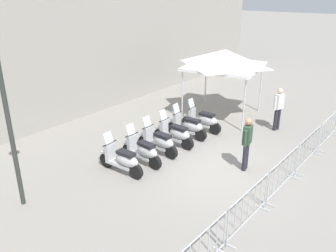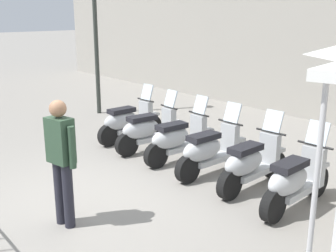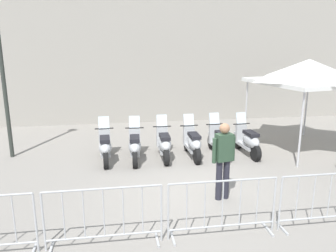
{
  "view_description": "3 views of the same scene",
  "coord_description": "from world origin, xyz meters",
  "px_view_note": "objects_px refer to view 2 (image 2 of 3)",
  "views": [
    {
      "loc": [
        -9.66,
        -2.99,
        5.63
      ],
      "look_at": [
        0.03,
        2.0,
        1.11
      ],
      "focal_mm": 38.19,
      "sensor_mm": 36.0,
      "label": 1
    },
    {
      "loc": [
        4.57,
        -3.66,
        2.76
      ],
      "look_at": [
        0.13,
        1.94,
        0.82
      ],
      "focal_mm": 43.77,
      "sensor_mm": 36.0,
      "label": 2
    },
    {
      "loc": [
        -3.2,
        -6.5,
        3.35
      ],
      "look_at": [
        0.0,
        1.89,
        1.13
      ],
      "focal_mm": 35.39,
      "sensor_mm": 36.0,
      "label": 3
    }
  ],
  "objects_px": {
    "motorcycle_4": "(251,163)",
    "motorcycle_0": "(128,122)",
    "motorcycle_2": "(178,139)",
    "motorcycle_5": "(295,181)",
    "motorcycle_3": "(210,151)",
    "street_lamp": "(94,3)",
    "officer_near_row_end": "(61,156)",
    "motorcycle_1": "(149,130)"
  },
  "relations": [
    {
      "from": "motorcycle_4",
      "to": "motorcycle_0",
      "type": "bearing_deg",
      "value": 168.48
    },
    {
      "from": "motorcycle_2",
      "to": "motorcycle_5",
      "type": "xyz_separation_m",
      "value": [
        2.54,
        -0.59,
        0.0
      ]
    },
    {
      "from": "motorcycle_3",
      "to": "motorcycle_0",
      "type": "bearing_deg",
      "value": 167.4
    },
    {
      "from": "street_lamp",
      "to": "officer_near_row_end",
      "type": "height_order",
      "value": "street_lamp"
    },
    {
      "from": "motorcycle_1",
      "to": "motorcycle_5",
      "type": "distance_m",
      "value": 3.48
    },
    {
      "from": "motorcycle_1",
      "to": "motorcycle_4",
      "type": "xyz_separation_m",
      "value": [
        2.57,
        -0.45,
        0.0
      ]
    },
    {
      "from": "motorcycle_3",
      "to": "street_lamp",
      "type": "height_order",
      "value": "street_lamp"
    },
    {
      "from": "motorcycle_3",
      "to": "motorcycle_4",
      "type": "bearing_deg",
      "value": -8.29
    },
    {
      "from": "motorcycle_3",
      "to": "motorcycle_5",
      "type": "height_order",
      "value": "same"
    },
    {
      "from": "motorcycle_0",
      "to": "motorcycle_4",
      "type": "height_order",
      "value": "same"
    },
    {
      "from": "street_lamp",
      "to": "motorcycle_1",
      "type": "bearing_deg",
      "value": -26.67
    },
    {
      "from": "motorcycle_0",
      "to": "motorcycle_1",
      "type": "bearing_deg",
      "value": -16.17
    },
    {
      "from": "motorcycle_4",
      "to": "motorcycle_2",
      "type": "bearing_deg",
      "value": 169.23
    },
    {
      "from": "motorcycle_3",
      "to": "motorcycle_5",
      "type": "xyz_separation_m",
      "value": [
        1.7,
        -0.39,
        0.0
      ]
    },
    {
      "from": "motorcycle_4",
      "to": "officer_near_row_end",
      "type": "xyz_separation_m",
      "value": [
        -1.42,
        -2.61,
        0.53
      ]
    },
    {
      "from": "motorcycle_2",
      "to": "motorcycle_4",
      "type": "relative_size",
      "value": 0.99
    },
    {
      "from": "motorcycle_1",
      "to": "motorcycle_4",
      "type": "bearing_deg",
      "value": -9.99
    },
    {
      "from": "motorcycle_0",
      "to": "officer_near_row_end",
      "type": "height_order",
      "value": "officer_near_row_end"
    },
    {
      "from": "motorcycle_5",
      "to": "motorcycle_3",
      "type": "bearing_deg",
      "value": 167.15
    },
    {
      "from": "officer_near_row_end",
      "to": "motorcycle_0",
      "type": "bearing_deg",
      "value": 121.01
    },
    {
      "from": "motorcycle_4",
      "to": "motorcycle_5",
      "type": "height_order",
      "value": "same"
    },
    {
      "from": "motorcycle_2",
      "to": "motorcycle_4",
      "type": "height_order",
      "value": "same"
    },
    {
      "from": "motorcycle_3",
      "to": "officer_near_row_end",
      "type": "relative_size",
      "value": 0.99
    },
    {
      "from": "motorcycle_3",
      "to": "motorcycle_5",
      "type": "relative_size",
      "value": 1.0
    },
    {
      "from": "motorcycle_4",
      "to": "motorcycle_5",
      "type": "distance_m",
      "value": 0.87
    },
    {
      "from": "street_lamp",
      "to": "officer_near_row_end",
      "type": "relative_size",
      "value": 2.89
    },
    {
      "from": "motorcycle_1",
      "to": "officer_near_row_end",
      "type": "distance_m",
      "value": 3.32
    },
    {
      "from": "motorcycle_4",
      "to": "officer_near_row_end",
      "type": "distance_m",
      "value": 3.02
    },
    {
      "from": "motorcycle_3",
      "to": "motorcycle_5",
      "type": "distance_m",
      "value": 1.74
    },
    {
      "from": "motorcycle_5",
      "to": "street_lamp",
      "type": "xyz_separation_m",
      "value": [
        -6.83,
        2.43,
        2.62
      ]
    },
    {
      "from": "motorcycle_0",
      "to": "motorcycle_1",
      "type": "xyz_separation_m",
      "value": [
        0.83,
        -0.24,
        0.0
      ]
    },
    {
      "from": "motorcycle_2",
      "to": "motorcycle_5",
      "type": "bearing_deg",
      "value": -12.99
    },
    {
      "from": "motorcycle_0",
      "to": "officer_near_row_end",
      "type": "distance_m",
      "value": 3.89
    },
    {
      "from": "motorcycle_3",
      "to": "motorcycle_4",
      "type": "distance_m",
      "value": 0.87
    },
    {
      "from": "motorcycle_3",
      "to": "motorcycle_4",
      "type": "height_order",
      "value": "same"
    },
    {
      "from": "motorcycle_2",
      "to": "motorcycle_5",
      "type": "height_order",
      "value": "same"
    },
    {
      "from": "motorcycle_4",
      "to": "street_lamp",
      "type": "height_order",
      "value": "street_lamp"
    },
    {
      "from": "motorcycle_2",
      "to": "street_lamp",
      "type": "bearing_deg",
      "value": 156.68
    },
    {
      "from": "motorcycle_2",
      "to": "motorcycle_5",
      "type": "distance_m",
      "value": 2.61
    },
    {
      "from": "motorcycle_3",
      "to": "officer_near_row_end",
      "type": "distance_m",
      "value": 2.84
    },
    {
      "from": "motorcycle_4",
      "to": "motorcycle_1",
      "type": "bearing_deg",
      "value": 170.01
    },
    {
      "from": "motorcycle_0",
      "to": "motorcycle_4",
      "type": "xyz_separation_m",
      "value": [
        3.4,
        -0.69,
        0.0
      ]
    }
  ]
}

